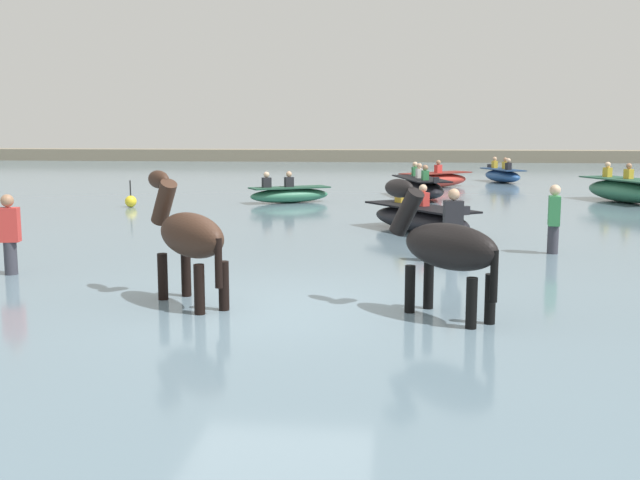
{
  "coord_description": "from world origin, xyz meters",
  "views": [
    {
      "loc": [
        1.51,
        -9.44,
        2.67
      ],
      "look_at": [
        0.3,
        2.6,
        0.86
      ],
      "focal_mm": 42.45,
      "sensor_mm": 36.0,
      "label": 1
    }
  ],
  "objects_px": {
    "boat_mid_outer": "(420,188)",
    "boat_far_inshore": "(436,180)",
    "person_onlooker_left": "(10,242)",
    "person_spectator_far": "(554,226)",
    "boat_mid_channel": "(502,175)",
    "horse_lead_dark_bay": "(188,238)",
    "boat_far_offshore": "(420,219)",
    "boat_near_port": "(289,194)",
    "boat_distant_west": "(626,190)",
    "person_wading_close": "(453,233)",
    "channel_buoy": "(131,201)",
    "horse_trailing_black": "(445,250)"
  },
  "relations": [
    {
      "from": "horse_lead_dark_bay",
      "to": "boat_far_inshore",
      "type": "xyz_separation_m",
      "value": [
        4.23,
        19.9,
        -0.58
      ]
    },
    {
      "from": "boat_near_port",
      "to": "boat_far_offshore",
      "type": "xyz_separation_m",
      "value": [
        3.8,
        -6.21,
        0.04
      ]
    },
    {
      "from": "boat_far_inshore",
      "to": "boat_distant_west",
      "type": "bearing_deg",
      "value": -43.63
    },
    {
      "from": "boat_far_offshore",
      "to": "person_onlooker_left",
      "type": "height_order",
      "value": "person_onlooker_left"
    },
    {
      "from": "boat_far_offshore",
      "to": "person_spectator_far",
      "type": "xyz_separation_m",
      "value": [
        2.36,
        -2.66,
        0.21
      ]
    },
    {
      "from": "boat_far_inshore",
      "to": "boat_far_offshore",
      "type": "relative_size",
      "value": 0.94
    },
    {
      "from": "boat_mid_outer",
      "to": "channel_buoy",
      "type": "height_order",
      "value": "boat_mid_outer"
    },
    {
      "from": "boat_near_port",
      "to": "person_onlooker_left",
      "type": "bearing_deg",
      "value": -103.31
    },
    {
      "from": "boat_mid_outer",
      "to": "boat_distant_west",
      "type": "bearing_deg",
      "value": -6.7
    },
    {
      "from": "horse_trailing_black",
      "to": "boat_near_port",
      "type": "xyz_separation_m",
      "value": [
        -3.87,
        13.8,
        -0.58
      ]
    },
    {
      "from": "horse_lead_dark_bay",
      "to": "boat_far_offshore",
      "type": "distance_m",
      "value": 7.93
    },
    {
      "from": "boat_mid_outer",
      "to": "boat_far_inshore",
      "type": "height_order",
      "value": "boat_mid_outer"
    },
    {
      "from": "boat_distant_west",
      "to": "boat_far_inshore",
      "type": "bearing_deg",
      "value": 136.37
    },
    {
      "from": "boat_far_offshore",
      "to": "person_spectator_far",
      "type": "relative_size",
      "value": 1.95
    },
    {
      "from": "boat_mid_channel",
      "to": "boat_distant_west",
      "type": "height_order",
      "value": "boat_distant_west"
    },
    {
      "from": "boat_far_offshore",
      "to": "person_wading_close",
      "type": "xyz_separation_m",
      "value": [
        0.45,
        -3.72,
        0.21
      ]
    },
    {
      "from": "boat_distant_west",
      "to": "boat_mid_channel",
      "type": "bearing_deg",
      "value": 107.56
    },
    {
      "from": "horse_lead_dark_bay",
      "to": "person_wading_close",
      "type": "relative_size",
      "value": 1.28
    },
    {
      "from": "boat_near_port",
      "to": "channel_buoy",
      "type": "height_order",
      "value": "boat_near_port"
    },
    {
      "from": "boat_far_inshore",
      "to": "person_spectator_far",
      "type": "height_order",
      "value": "person_spectator_far"
    },
    {
      "from": "horse_lead_dark_bay",
      "to": "channel_buoy",
      "type": "relative_size",
      "value": 2.67
    },
    {
      "from": "boat_mid_channel",
      "to": "horse_trailing_black",
      "type": "bearing_deg",
      "value": -99.39
    },
    {
      "from": "boat_near_port",
      "to": "horse_trailing_black",
      "type": "bearing_deg",
      "value": -74.34
    },
    {
      "from": "boat_mid_channel",
      "to": "boat_far_offshore",
      "type": "relative_size",
      "value": 0.89
    },
    {
      "from": "boat_mid_outer",
      "to": "person_onlooker_left",
      "type": "height_order",
      "value": "person_onlooker_left"
    },
    {
      "from": "boat_mid_channel",
      "to": "channel_buoy",
      "type": "relative_size",
      "value": 3.63
    },
    {
      "from": "horse_trailing_black",
      "to": "boat_near_port",
      "type": "bearing_deg",
      "value": 105.66
    },
    {
      "from": "boat_distant_west",
      "to": "person_wading_close",
      "type": "xyz_separation_m",
      "value": [
        -6.1,
        -11.11,
        0.14
      ]
    },
    {
      "from": "horse_trailing_black",
      "to": "person_spectator_far",
      "type": "height_order",
      "value": "horse_trailing_black"
    },
    {
      "from": "boat_distant_west",
      "to": "channel_buoy",
      "type": "distance_m",
      "value": 15.05
    },
    {
      "from": "person_onlooker_left",
      "to": "person_spectator_far",
      "type": "relative_size",
      "value": 1.0
    },
    {
      "from": "boat_mid_channel",
      "to": "person_wading_close",
      "type": "xyz_separation_m",
      "value": [
        -3.47,
        -19.42,
        0.21
      ]
    },
    {
      "from": "horse_trailing_black",
      "to": "person_spectator_far",
      "type": "distance_m",
      "value": 5.45
    },
    {
      "from": "horse_lead_dark_bay",
      "to": "boat_mid_channel",
      "type": "bearing_deg",
      "value": 72.67
    },
    {
      "from": "person_wading_close",
      "to": "channel_buoy",
      "type": "bearing_deg",
      "value": 136.63
    },
    {
      "from": "boat_far_inshore",
      "to": "person_wading_close",
      "type": "xyz_separation_m",
      "value": [
        -0.55,
        -16.4,
        0.22
      ]
    },
    {
      "from": "boat_mid_outer",
      "to": "boat_mid_channel",
      "type": "bearing_deg",
      "value": 64.21
    },
    {
      "from": "boat_distant_west",
      "to": "person_wading_close",
      "type": "relative_size",
      "value": 2.17
    },
    {
      "from": "boat_mid_outer",
      "to": "person_spectator_far",
      "type": "bearing_deg",
      "value": -79.02
    },
    {
      "from": "horse_trailing_black",
      "to": "boat_mid_channel",
      "type": "relative_size",
      "value": 0.71
    },
    {
      "from": "boat_far_offshore",
      "to": "channel_buoy",
      "type": "height_order",
      "value": "boat_far_offshore"
    },
    {
      "from": "boat_far_offshore",
      "to": "horse_lead_dark_bay",
      "type": "bearing_deg",
      "value": -114.1
    },
    {
      "from": "horse_lead_dark_bay",
      "to": "boat_distant_west",
      "type": "bearing_deg",
      "value": 56.19
    },
    {
      "from": "boat_mid_channel",
      "to": "channel_buoy",
      "type": "xyz_separation_m",
      "value": [
        -12.13,
        -11.25,
        -0.12
      ]
    },
    {
      "from": "boat_near_port",
      "to": "person_onlooker_left",
      "type": "relative_size",
      "value": 1.6
    },
    {
      "from": "boat_near_port",
      "to": "boat_mid_channel",
      "type": "distance_m",
      "value": 12.24
    },
    {
      "from": "boat_mid_outer",
      "to": "boat_far_inshore",
      "type": "relative_size",
      "value": 1.27
    },
    {
      "from": "boat_mid_channel",
      "to": "person_spectator_far",
      "type": "xyz_separation_m",
      "value": [
        -1.57,
        -18.36,
        0.21
      ]
    },
    {
      "from": "boat_mid_outer",
      "to": "boat_near_port",
      "type": "relative_size",
      "value": 1.46
    },
    {
      "from": "horse_lead_dark_bay",
      "to": "boat_far_inshore",
      "type": "bearing_deg",
      "value": 78.0
    }
  ]
}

